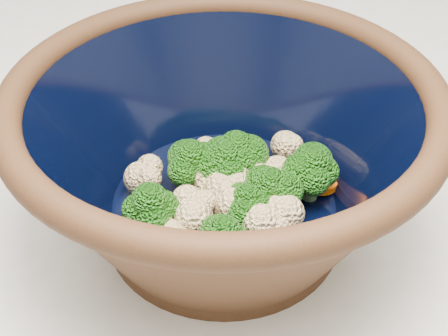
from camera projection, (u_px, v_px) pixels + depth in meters
name	position (u px, v px, depth m)	size (l,w,h in m)	color
mixing_bowl	(224.00, 154.00, 0.48)	(0.39, 0.39, 0.14)	black
vegetable_pile	(230.00, 185.00, 0.48)	(0.18, 0.15, 0.05)	#608442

